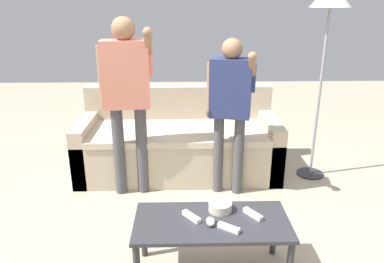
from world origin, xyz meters
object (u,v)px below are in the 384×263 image
object	(u,v)px
couch	(179,143)
game_remote_wand_far	(229,228)
floor_lamp	(330,9)
player_right	(230,100)
player_left	(127,88)
game_remote_wand_near	(191,217)
snack_bowl	(220,206)
coffee_table	(212,228)
game_remote_wand_spare	(253,214)
game_remote_nunchuk	(211,221)

from	to	relation	value
couch	game_remote_wand_far	size ratio (longest dim) A/B	14.79
floor_lamp	player_right	size ratio (longest dim) A/B	1.31
game_remote_wand_far	player_left	bearing A→B (deg)	121.35
player_right	game_remote_wand_near	xyz separation A→B (m)	(-0.38, -1.12, -0.49)
snack_bowl	player_left	xyz separation A→B (m)	(-0.74, 1.05, 0.58)
couch	game_remote_wand_far	xyz separation A→B (m)	(0.33, -1.77, 0.13)
player_left	game_remote_wand_far	size ratio (longest dim) A/B	11.71
snack_bowl	coffee_table	bearing A→B (deg)	-118.53
player_left	game_remote_wand_spare	size ratio (longest dim) A/B	11.27
coffee_table	snack_bowl	size ratio (longest dim) A/B	6.40
snack_bowl	player_right	bearing A→B (deg)	80.04
snack_bowl	player_left	size ratio (longest dim) A/B	0.10
snack_bowl	player_left	distance (m)	1.41
couch	coffee_table	world-z (taller)	couch
game_remote_wand_far	player_right	bearing A→B (deg)	83.24
coffee_table	player_left	xyz separation A→B (m)	(-0.68, 1.17, 0.67)
snack_bowl	game_remote_wand_spare	distance (m)	0.22
coffee_table	snack_bowl	xyz separation A→B (m)	(0.07, 0.12, 0.09)
player_left	game_remote_wand_near	xyz separation A→B (m)	(0.55, -1.14, -0.60)
snack_bowl	game_remote_nunchuk	world-z (taller)	snack_bowl
couch	game_remote_wand_spare	world-z (taller)	couch
couch	game_remote_wand_near	bearing A→B (deg)	-86.57
game_remote_nunchuk	player_right	world-z (taller)	player_right
couch	game_remote_nunchuk	size ratio (longest dim) A/B	23.62
player_right	game_remote_wand_far	size ratio (longest dim) A/B	10.45
coffee_table	game_remote_wand_spare	xyz separation A→B (m)	(0.28, 0.04, 0.07)
couch	player_left	distance (m)	0.99
game_remote_nunchuk	player_left	world-z (taller)	player_left
couch	snack_bowl	xyz separation A→B (m)	(0.30, -1.54, 0.15)
player_right	game_remote_nunchuk	bearing A→B (deg)	-102.19
player_right	game_remote_wand_far	xyz separation A→B (m)	(-0.15, -1.25, -0.49)
snack_bowl	floor_lamp	size ratio (longest dim) A/B	0.08
floor_lamp	player_left	size ratio (longest dim) A/B	1.17
player_right	game_remote_wand_near	size ratio (longest dim) A/B	10.21
snack_bowl	couch	bearing A→B (deg)	100.83
coffee_table	game_remote_nunchuk	xyz separation A→B (m)	(-0.01, -0.05, 0.08)
game_remote_nunchuk	game_remote_wand_near	bearing A→B (deg)	148.89
couch	player_left	xyz separation A→B (m)	(-0.45, -0.50, 0.73)
coffee_table	game_remote_wand_far	size ratio (longest dim) A/B	7.19
couch	game_remote_wand_spare	bearing A→B (deg)	-72.65
couch	game_remote_wand_far	bearing A→B (deg)	-79.53
game_remote_nunchuk	player_left	distance (m)	1.51
couch	player_right	distance (m)	0.94
coffee_table	game_remote_wand_near	world-z (taller)	game_remote_wand_near
game_remote_nunchuk	game_remote_wand_spare	distance (m)	0.30
player_right	game_remote_wand_near	bearing A→B (deg)	-108.61
floor_lamp	player_left	world-z (taller)	floor_lamp
coffee_table	snack_bowl	world-z (taller)	snack_bowl
coffee_table	player_left	size ratio (longest dim) A/B	0.61
floor_lamp	game_remote_wand_near	bearing A→B (deg)	-131.93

